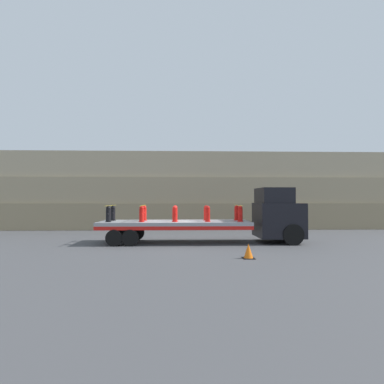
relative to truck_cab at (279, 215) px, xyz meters
name	(u,v)px	position (x,y,z in m)	size (l,w,h in m)	color
ground_plane	(175,243)	(-6.00, 0.00, -1.57)	(120.00, 120.00, 0.00)	#474749
rock_cliff	(177,191)	(-6.00, 8.52, 1.63)	(60.00, 3.30, 6.40)	gray
truck_cab	(279,215)	(0.00, 0.00, 0.00)	(2.49, 2.58, 3.13)	black
flatbed_trailer	(166,225)	(-6.49, 0.00, -0.56)	(8.48, 2.60, 1.23)	gray
fire_hydrant_black_near_0	(108,214)	(-9.64, -0.55, 0.09)	(0.33, 0.53, 0.88)	black
fire_hydrant_black_far_0	(113,213)	(-9.64, 0.55, 0.09)	(0.33, 0.53, 0.88)	black
fire_hydrant_red_near_1	(142,214)	(-7.82, -0.55, 0.09)	(0.33, 0.53, 0.88)	red
fire_hydrant_red_far_1	(144,213)	(-7.82, 0.55, 0.09)	(0.33, 0.53, 0.88)	red
fire_hydrant_red_near_2	(175,214)	(-6.00, -0.55, 0.09)	(0.33, 0.53, 0.88)	red
fire_hydrant_red_far_2	(175,213)	(-6.00, 0.55, 0.09)	(0.33, 0.53, 0.88)	red
fire_hydrant_red_near_3	(208,214)	(-4.18, -0.55, 0.09)	(0.33, 0.53, 0.88)	red
fire_hydrant_red_far_3	(206,213)	(-4.18, 0.55, 0.09)	(0.33, 0.53, 0.88)	red
fire_hydrant_red_near_4	(240,214)	(-2.36, -0.55, 0.09)	(0.33, 0.53, 0.88)	red
fire_hydrant_red_far_4	(237,213)	(-2.36, 0.55, 0.09)	(0.33, 0.53, 0.88)	red
cargo_strap_rear	(111,206)	(-9.64, 0.00, 0.55)	(0.05, 2.69, 0.01)	yellow
cargo_strap_middle	(143,205)	(-7.82, 0.00, 0.55)	(0.05, 2.69, 0.01)	yellow
cargo_strap_front	(238,205)	(-2.36, 0.00, 0.55)	(0.05, 2.69, 0.01)	yellow
traffic_cone	(248,251)	(-2.81, -4.60, -1.27)	(0.50, 0.50, 0.61)	black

